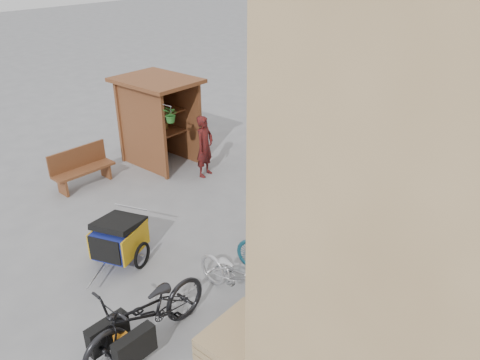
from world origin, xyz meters
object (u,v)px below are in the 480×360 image
Objects in this scene: child_trailer at (119,237)px; bench at (82,167)px; cargo_bike at (146,315)px; bike_0 at (237,276)px; person_kiosk at (205,146)px; pallet_stack at (244,342)px; bike_7 at (371,179)px; bike_4 at (348,203)px; kiosk at (156,109)px; bike_3 at (325,219)px; bike_5 at (349,199)px; shopping_carts at (438,152)px; bike_6 at (368,185)px; bike_1 at (279,255)px; bike_2 at (318,226)px.

bench is at bearing 137.55° from child_trailer.
child_trailer is 0.75× the size of cargo_bike.
bench is 0.90× the size of bike_0.
person_kiosk is at bearing 53.34° from bike_0.
person_kiosk is at bearing 90.11° from child_trailer.
pallet_stack is 0.73× the size of bike_7.
bike_0 is at bearing -5.59° from bench.
cargo_bike is 1.19× the size of bike_4.
cargo_bike is at bearing -42.81° from kiosk.
kiosk is at bearing 81.79° from bench.
bike_3 is (-0.69, 3.46, 0.25)m from pallet_stack.
bike_5 is (0.51, 5.37, -0.12)m from cargo_bike.
bike_4 is 1.45m from bike_7.
shopping_carts is 1.49× the size of bike_6.
bench is 5.98m from cargo_bike.
pallet_stack is 6.89m from bench.
bike_1 is 3.77m from bike_6.
person_kiosk reaches higher than bike_3.
bike_1 is at bearing 3.15° from bench.
shopping_carts is at bearing 1.79° from bike_2.
shopping_carts is (6.28, 4.21, -0.91)m from kiosk.
bike_7 is at bearing -6.11° from bike_4.
cargo_bike is 1.49× the size of bike_3.
cargo_bike is (2.06, -1.05, 0.03)m from child_trailer.
bike_7 reaches higher than bike_3.
cargo_bike reaches higher than child_trailer.
cargo_bike is (5.45, -2.46, 0.07)m from bench.
shopping_carts is 1.08× the size of cargo_bike.
bike_0 is at bearing 165.32° from bike_5.
child_trailer is at bearing -20.42° from bench.
pallet_stack is 0.79× the size of bike_5.
child_trailer is 1.04× the size of bike_6.
person_kiosk is 0.87× the size of bike_4.
pallet_stack is 3.26m from bike_2.
kiosk is 1.10× the size of cargo_bike.
child_trailer reaches higher than bike_6.
kiosk is 5.71m from bike_5.
kiosk reaches higher than bike_5.
bike_4 is (-0.62, -3.77, -0.14)m from shopping_carts.
cargo_bike is 1.48× the size of bike_5.
bike_5 is at bearing -178.15° from bike_6.
kiosk reaches higher than bike_0.
person_kiosk is at bearing -139.51° from shopping_carts.
bike_4 is at bearing -174.16° from bike_6.
bench is (-6.68, 1.66, 0.30)m from pallet_stack.
shopping_carts is at bearing 47.34° from child_trailer.
bike_7 is at bearing 2.10° from bike_0.
bike_3 is at bearing -177.90° from bike_6.
kiosk reaches higher than child_trailer.
bike_3 is 1.10m from bike_5.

